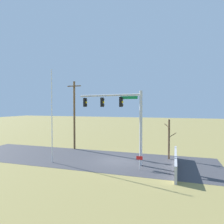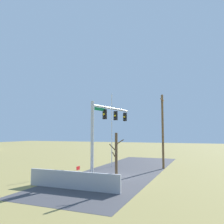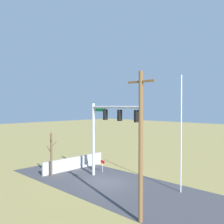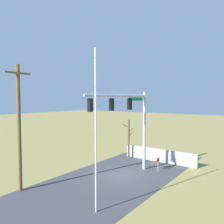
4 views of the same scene
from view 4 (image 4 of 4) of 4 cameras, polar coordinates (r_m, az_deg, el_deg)
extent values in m
plane|color=olive|center=(19.92, 2.11, -15.60)|extent=(160.00, 160.00, 0.00)
cube|color=#3D3D42|center=(16.98, -5.98, -19.04)|extent=(28.00, 8.00, 0.01)
cube|color=#B7B5AD|center=(22.48, 9.30, -13.40)|extent=(6.00, 6.00, 0.01)
cube|color=#A8A8AD|center=(24.16, 11.77, -10.63)|extent=(0.20, 7.71, 1.32)
cylinder|color=#B2B5BA|center=(20.85, 8.13, -4.76)|extent=(0.28, 0.28, 7.07)
cylinder|color=#B2B5BA|center=(18.06, 1.58, 4.16)|extent=(6.78, 1.29, 0.20)
cube|color=#0F7238|center=(19.68, 6.02, 3.26)|extent=(1.78, 0.32, 0.28)
cube|color=black|center=(19.07, 4.44, 2.01)|extent=(0.29, 0.39, 0.96)
sphere|color=black|center=(19.17, 4.74, 2.91)|extent=(0.22, 0.22, 0.22)
sphere|color=yellow|center=(19.18, 4.73, 2.01)|extent=(0.22, 0.22, 0.22)
sphere|color=black|center=(19.19, 4.73, 1.12)|extent=(0.22, 0.22, 0.22)
cube|color=black|center=(17.53, -0.14, 1.90)|extent=(0.29, 0.39, 0.96)
sphere|color=black|center=(17.63, 0.21, 2.88)|extent=(0.22, 0.22, 0.22)
sphere|color=yellow|center=(17.63, 0.21, 1.91)|extent=(0.22, 0.22, 0.22)
sphere|color=black|center=(17.64, 0.21, 0.94)|extent=(0.22, 0.22, 0.22)
cube|color=black|center=(16.12, -5.55, 1.76)|extent=(0.29, 0.39, 0.96)
sphere|color=black|center=(16.21, -5.14, 2.83)|extent=(0.22, 0.22, 0.22)
sphere|color=yellow|center=(16.22, -5.13, 1.77)|extent=(0.22, 0.22, 0.22)
sphere|color=black|center=(16.23, -5.13, 0.71)|extent=(0.22, 0.22, 0.22)
cylinder|color=silver|center=(12.73, -4.15, -4.94)|extent=(0.10, 0.10, 9.27)
cylinder|color=brown|center=(17.01, -22.35, -3.83)|extent=(0.26, 0.26, 8.83)
cube|color=brown|center=(16.97, -22.64, 9.07)|extent=(1.90, 0.12, 0.12)
cylinder|color=brown|center=(24.80, 4.22, -6.79)|extent=(0.20, 0.20, 4.21)
cylinder|color=brown|center=(25.03, 4.68, -5.61)|extent=(0.78, 0.07, 0.57)
cylinder|color=brown|center=(24.49, 3.55, -3.53)|extent=(0.54, 0.47, 0.39)
cylinder|color=brown|center=(24.47, 4.76, -4.53)|extent=(0.12, 0.61, 0.55)
cylinder|color=silver|center=(21.02, 11.49, -13.35)|extent=(0.04, 0.04, 0.90)
cube|color=red|center=(20.86, 11.51, -11.75)|extent=(0.56, 0.02, 0.32)
camera|label=1|loc=(23.05, 59.30, -0.40)|focal=32.14mm
camera|label=2|loc=(41.38, 8.96, 0.15)|focal=36.88mm
camera|label=3|loc=(25.98, -54.03, 2.74)|focal=39.94mm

